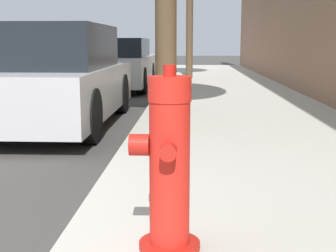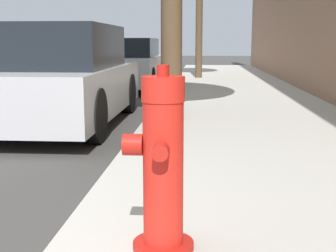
% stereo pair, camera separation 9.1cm
% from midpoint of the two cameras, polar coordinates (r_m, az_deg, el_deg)
% --- Properties ---
extents(fire_hydrant, '(0.36, 0.37, 0.93)m').
position_cam_midpoint_polar(fire_hydrant, '(2.33, 0.43, -4.98)').
color(fire_hydrant, red).
rests_on(fire_hydrant, sidewalk_slab).
extents(parked_car_near, '(1.76, 3.96, 1.42)m').
position_cam_midpoint_polar(parked_car_near, '(6.83, -12.87, 5.74)').
color(parked_car_near, '#B7B7BC').
rests_on(parked_car_near, ground_plane).
extents(parked_car_mid, '(1.78, 3.82, 1.28)m').
position_cam_midpoint_polar(parked_car_mid, '(11.97, -5.19, 7.48)').
color(parked_car_mid, silver).
rests_on(parked_car_mid, ground_plane).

